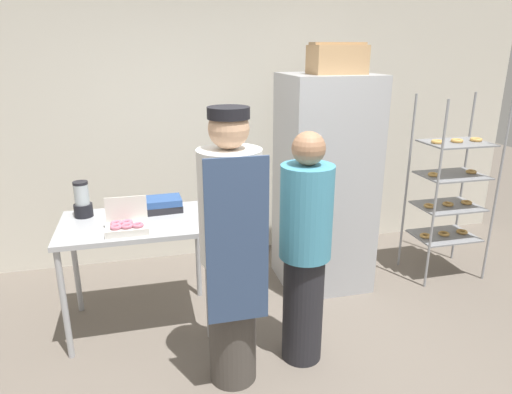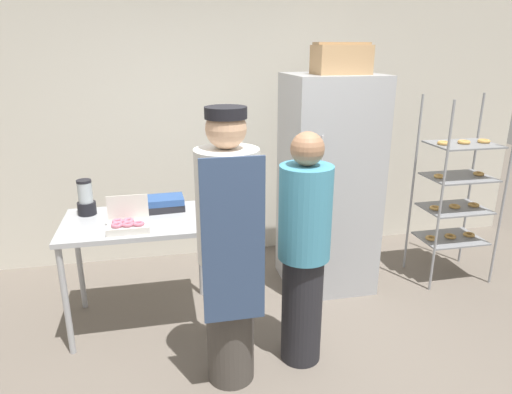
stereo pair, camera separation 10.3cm
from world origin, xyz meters
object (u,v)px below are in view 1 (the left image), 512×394
Objects in this scene: person_customer at (305,250)px; binder_stack at (162,204)px; donut_box at (127,226)px; blender_pitcher at (82,201)px; refrigerator at (325,184)px; person_baker at (231,250)px; baking_rack at (450,190)px; cardboard_storage_box at (337,59)px.

binder_stack is at bearing 134.92° from person_customer.
blender_pitcher reaches higher than donut_box.
person_customer is (-0.55, -1.01, -0.12)m from refrigerator.
refrigerator is at bearing 5.63° from binder_stack.
person_baker is (0.36, -0.97, 0.01)m from binder_stack.
donut_box is 0.16× the size of person_baker.
binder_stack is at bearing 55.55° from donut_box.
binder_stack is (0.59, -0.02, -0.07)m from blender_pitcher.
baking_rack is at bearing 23.60° from person_baker.
donut_box is 0.67× the size of cardboard_storage_box.
baking_rack is at bearing -0.13° from blender_pitcher.
donut_box is at bearing -51.21° from blender_pitcher.
person_baker is at bearing -69.68° from binder_stack.
baking_rack reaches higher than binder_stack.
blender_pitcher reaches higher than binder_stack.
person_customer is at bearing -45.08° from binder_stack.
donut_box is at bearing 136.63° from person_baker.
person_baker is (-1.06, -1.11, -0.02)m from refrigerator.
person_baker reaches higher than blender_pitcher.
person_baker is at bearing -169.17° from person_customer.
baking_rack is 5.50× the size of binder_stack.
binder_stack is 1.80m from cardboard_storage_box.
person_baker is (0.95, -0.99, -0.06)m from blender_pitcher.
baking_rack is 2.90m from donut_box.
person_baker reaches higher than donut_box.
refrigerator is 1.06× the size of person_baker.
cardboard_storage_box is (-1.17, 0.06, 1.17)m from baking_rack.
refrigerator is 1.20m from baking_rack.
baking_rack is at bearing 0.27° from binder_stack.
person_customer reaches higher than donut_box.
cardboard_storage_box reaches higher than binder_stack.
baking_rack is at bearing 26.98° from person_customer.
person_baker is at bearing -46.32° from blender_pitcher.
refrigerator is 2.01m from blender_pitcher.
baking_rack is 1.95m from person_customer.
baking_rack is 2.46m from person_baker.
cardboard_storage_box is 0.27× the size of person_customer.
person_baker is (-1.08, -1.04, -1.07)m from cardboard_storage_box.
blender_pitcher is 0.17× the size of person_customer.
baking_rack is 2.61m from binder_stack.
blender_pitcher is at bearing 178.06° from binder_stack.
blender_pitcher is at bearing 128.79° from donut_box.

